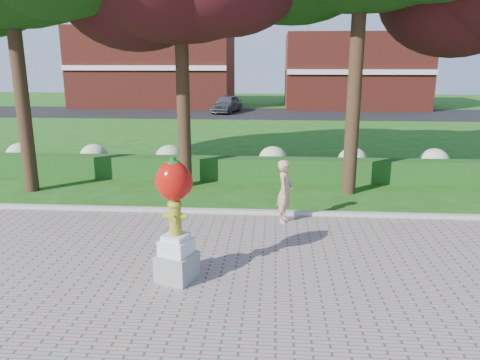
{
  "coord_description": "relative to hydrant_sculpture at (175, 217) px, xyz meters",
  "views": [
    {
      "loc": [
        1.03,
        -9.49,
        4.29
      ],
      "look_at": [
        0.26,
        1.0,
        1.54
      ],
      "focal_mm": 35.0,
      "sensor_mm": 36.0,
      "label": 1
    }
  ],
  "objects": [
    {
      "name": "ground",
      "position": [
        0.83,
        1.13,
        -1.35
      ],
      "size": [
        100.0,
        100.0,
        0.0
      ],
      "primitive_type": "plane",
      "color": "#1E4E13",
      "rests_on": "ground"
    },
    {
      "name": "curb",
      "position": [
        0.83,
        4.13,
        -1.27
      ],
      "size": [
        40.0,
        0.18,
        0.15
      ],
      "primitive_type": "cube",
      "color": "#ADADA5",
      "rests_on": "ground"
    },
    {
      "name": "lawn_hedge",
      "position": [
        0.83,
        8.13,
        -0.95
      ],
      "size": [
        24.0,
        0.7,
        0.8
      ],
      "primitive_type": "cube",
      "color": "#124015",
      "rests_on": "ground"
    },
    {
      "name": "hydrangea_row",
      "position": [
        1.4,
        9.13,
        -0.8
      ],
      "size": [
        20.1,
        1.1,
        0.99
      ],
      "color": "#B6BA8E",
      "rests_on": "ground"
    },
    {
      "name": "street",
      "position": [
        0.83,
        29.13,
        -1.34
      ],
      "size": [
        50.0,
        8.0,
        0.02
      ],
      "primitive_type": "cube",
      "color": "black",
      "rests_on": "ground"
    },
    {
      "name": "building_left",
      "position": [
        -9.17,
        35.13,
        2.15
      ],
      "size": [
        14.0,
        8.0,
        7.0
      ],
      "primitive_type": "cube",
      "color": "maroon",
      "rests_on": "ground"
    },
    {
      "name": "building_right",
      "position": [
        8.83,
        35.13,
        1.85
      ],
      "size": [
        12.0,
        8.0,
        6.4
      ],
      "primitive_type": "cube",
      "color": "maroon",
      "rests_on": "ground"
    },
    {
      "name": "hydrant_sculpture",
      "position": [
        0.0,
        0.0,
        0.0
      ],
      "size": [
        0.87,
        0.87,
        2.47
      ],
      "rotation": [
        0.0,
        0.0,
        -0.37
      ],
      "color": "gray",
      "rests_on": "walkway"
    },
    {
      "name": "woman",
      "position": [
        2.17,
        3.57,
        -0.47
      ],
      "size": [
        0.52,
        0.68,
        1.68
      ],
      "primitive_type": "imported",
      "rotation": [
        0.0,
        0.0,
        1.37
      ],
      "color": "tan",
      "rests_on": "walkway"
    },
    {
      "name": "parked_car",
      "position": [
        -2.01,
        29.55,
        -0.62
      ],
      "size": [
        2.58,
        4.42,
        1.41
      ],
      "primitive_type": "imported",
      "rotation": [
        0.0,
        0.0,
        -0.23
      ],
      "color": "#46494E",
      "rests_on": "street"
    }
  ]
}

